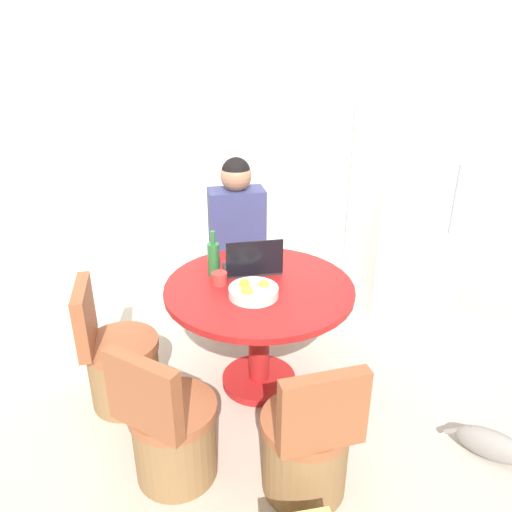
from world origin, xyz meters
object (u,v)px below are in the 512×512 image
(chair_left_side, at_px, (120,365))
(refrigerator, at_px, (405,198))
(bottle, at_px, (214,258))
(fruit_bowl, at_px, (253,291))
(dining_table, at_px, (259,311))
(chair_near_camera, at_px, (307,448))
(cat, at_px, (496,446))
(chair_near_left_corner, at_px, (172,434))
(person_seated, at_px, (236,235))
(laptop, at_px, (253,265))

(chair_left_side, bearing_deg, refrigerator, -67.37)
(chair_left_side, relative_size, bottle, 2.81)
(refrigerator, bearing_deg, bottle, -154.99)
(refrigerator, bearing_deg, fruit_bowl, -143.41)
(fruit_bowl, bearing_deg, refrigerator, 36.59)
(dining_table, height_order, chair_near_camera, chair_near_camera)
(bottle, height_order, cat, bottle)
(refrigerator, relative_size, fruit_bowl, 6.13)
(refrigerator, distance_m, bottle, 1.83)
(fruit_bowl, height_order, cat, fruit_bowl)
(refrigerator, relative_size, chair_near_left_corner, 2.14)
(person_seated, xyz_separation_m, bottle, (-0.24, -0.60, 0.10))
(chair_left_side, bearing_deg, cat, -114.07)
(dining_table, xyz_separation_m, chair_near_left_corner, (-0.58, -0.65, -0.28))
(laptop, bearing_deg, fruit_bowl, 79.65)
(chair_near_camera, height_order, chair_left_side, same)
(person_seated, bearing_deg, chair_near_left_corner, 68.61)
(refrigerator, xyz_separation_m, laptop, (-1.41, -0.79, -0.10))
(laptop, relative_size, cat, 0.90)
(dining_table, xyz_separation_m, chair_left_side, (-0.87, -0.01, -0.28))
(chair_near_camera, height_order, chair_near_left_corner, same)
(refrigerator, bearing_deg, chair_left_side, -156.82)
(chair_near_left_corner, height_order, person_seated, person_seated)
(refrigerator, relative_size, cat, 4.46)
(fruit_bowl, bearing_deg, chair_left_side, 171.92)
(chair_near_camera, bearing_deg, fruit_bowl, -84.71)
(chair_near_left_corner, bearing_deg, person_seated, -69.46)
(refrigerator, xyz_separation_m, dining_table, (-1.40, -0.96, -0.33))
(fruit_bowl, bearing_deg, laptop, 79.65)
(laptop, distance_m, cat, 1.70)
(laptop, bearing_deg, bottle, -3.58)
(chair_left_side, distance_m, fruit_bowl, 0.95)
(cat, bearing_deg, dining_table, -174.13)
(bottle, distance_m, cat, 1.90)
(chair_near_camera, xyz_separation_m, person_seated, (-0.08, 1.66, 0.47))
(chair_near_camera, height_order, cat, chair_near_camera)
(chair_near_camera, relative_size, laptop, 2.33)
(refrigerator, relative_size, person_seated, 1.33)
(refrigerator, height_order, person_seated, refrigerator)
(chair_near_left_corner, bearing_deg, fruit_bowl, -92.90)
(refrigerator, bearing_deg, laptop, -150.81)
(chair_near_left_corner, xyz_separation_m, person_seated, (0.56, 1.44, 0.47))
(chair_left_side, height_order, fruit_bowl, chair_left_side)
(person_seated, bearing_deg, refrigerator, -173.20)
(cat, bearing_deg, refrigerator, 125.24)
(person_seated, distance_m, laptop, 0.62)
(chair_left_side, distance_m, bottle, 0.86)
(refrigerator, xyz_separation_m, chair_near_left_corner, (-1.98, -1.61, -0.61))
(refrigerator, height_order, bottle, refrigerator)
(chair_left_side, bearing_deg, bottle, -72.54)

